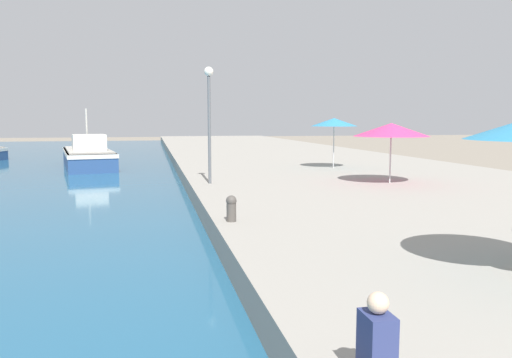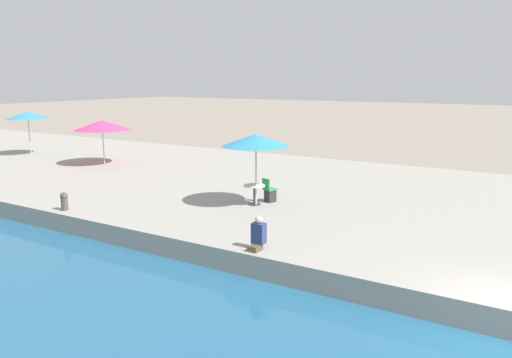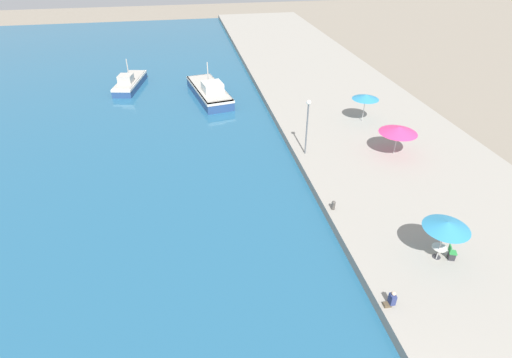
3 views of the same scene
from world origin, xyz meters
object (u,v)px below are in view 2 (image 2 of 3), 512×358
Objects in this scene: cafe_umbrella_pink at (256,140)px; cafe_table at (254,191)px; cafe_chair_left at (270,193)px; mooring_bollard at (64,201)px; cafe_umbrella_white at (102,125)px; person_at_quay at (258,235)px; cafe_umbrella_striped at (28,115)px.

cafe_umbrella_pink is 3.29× the size of cafe_table.
mooring_bollard is at bearing -117.94° from cafe_chair_left.
cafe_chair_left is 1.39× the size of mooring_bollard.
cafe_umbrella_white is (3.35, 11.67, -0.29)m from cafe_umbrella_pink.
person_at_quay reaches higher than mooring_bollard.
cafe_umbrella_striped is 18.56m from cafe_chair_left.
cafe_umbrella_pink is 1.01× the size of cafe_umbrella_striped.
cafe_umbrella_white is at bearing 62.62° from person_at_quay.
cafe_umbrella_white reaches higher than person_at_quay.
cafe_table is at bearing -51.85° from mooring_bollard.
person_at_quay is 7.95m from mooring_bollard.
mooring_bollard is (-4.06, 5.44, -2.06)m from cafe_umbrella_pink.
cafe_umbrella_striped reaches higher than cafe_table.
cafe_umbrella_striped is 4.00× the size of mooring_bollard.
cafe_umbrella_white is at bearing -90.42° from cafe_umbrella_striped.
cafe_umbrella_pink is at bearing 32.11° from person_at_quay.
cafe_umbrella_white is at bearing 74.31° from cafe_table.
person_at_quay is at bearing -89.55° from mooring_bollard.
cafe_chair_left is (-2.61, -18.26, -2.07)m from cafe_umbrella_striped.
cafe_table is 1.22× the size of mooring_bollard.
cafe_umbrella_pink is 7.09m from mooring_bollard.
cafe_chair_left is (0.67, -0.26, -0.21)m from cafe_table.
cafe_umbrella_pink reaches higher than cafe_umbrella_white.
cafe_umbrella_pink is 18.45m from cafe_umbrella_striped.
cafe_umbrella_white reaches higher than mooring_bollard.
person_at_quay is at bearing -147.21° from cafe_table.
cafe_umbrella_striped is at bearing 79.40° from cafe_umbrella_pink.
cafe_chair_left reaches higher than mooring_bollard.
cafe_umbrella_striped reaches higher than cafe_umbrella_white.
cafe_umbrella_pink is at bearing -53.25° from mooring_bollard.
cafe_umbrella_white is 16.06m from person_at_quay.
person_at_quay is at bearing -147.89° from cafe_umbrella_pink.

